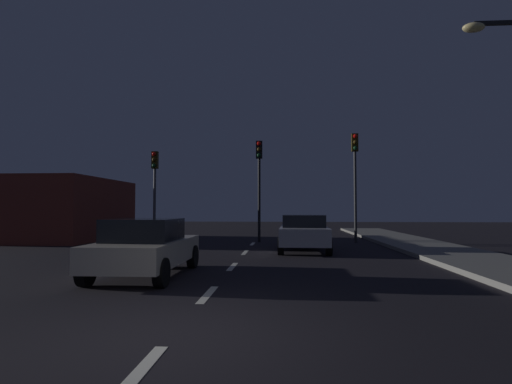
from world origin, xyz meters
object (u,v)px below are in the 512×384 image
Objects in this scene: car_adjacent_lane at (146,247)px; traffic_signal_right at (355,167)px; car_stopped_ahead at (304,232)px; traffic_signal_left at (155,178)px; traffic_signal_center at (259,171)px.

traffic_signal_right is at bearing 56.10° from car_adjacent_lane.
car_adjacent_lane is at bearing -123.41° from car_stopped_ahead.
traffic_signal_left is 5.45m from traffic_signal_center.
car_stopped_ahead is at bearing -28.28° from traffic_signal_left.
traffic_signal_center reaches higher than car_adjacent_lane.
traffic_signal_right is at bearing 0.01° from traffic_signal_left.
traffic_signal_center is at bearing 116.93° from car_stopped_ahead.
traffic_signal_right is (10.27, 0.00, 0.51)m from traffic_signal_left.
traffic_signal_left is at bearing -179.99° from traffic_signal_center.
traffic_signal_center is 11.09m from car_adjacent_lane.
traffic_signal_left is 11.26m from car_adjacent_lane.
traffic_signal_left reaches higher than car_stopped_ahead.
traffic_signal_center is (5.44, 0.00, 0.31)m from traffic_signal_left.
car_stopped_ahead reaches higher than car_adjacent_lane.
car_adjacent_lane is (-2.21, -10.48, -2.87)m from traffic_signal_center.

